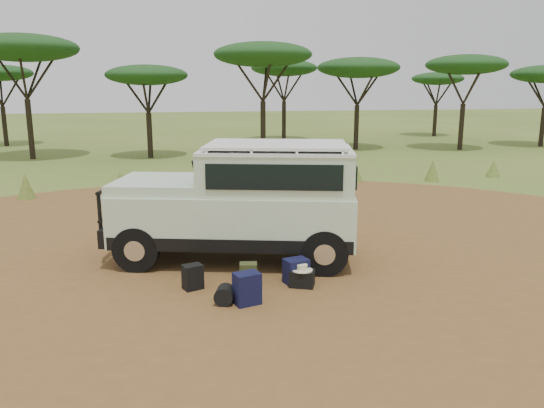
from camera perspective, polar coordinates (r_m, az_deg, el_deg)
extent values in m
plane|color=#4C6524|center=(11.21, -3.26, -6.67)|extent=(140.00, 140.00, 0.00)
cylinder|color=brown|center=(11.21, -3.26, -6.66)|extent=(23.00, 23.00, 0.01)
cone|color=#4C6524|center=(19.55, -24.98, 1.75)|extent=(0.60, 0.60, 0.85)
cone|color=#4C6524|center=(20.00, -16.01, 2.44)|extent=(0.60, 0.60, 0.70)
cone|color=#4C6524|center=(19.60, -7.31, 2.93)|extent=(0.60, 0.60, 0.90)
cone|color=#4C6524|center=(19.70, 1.53, 2.92)|extent=(0.60, 0.60, 0.80)
cone|color=#4C6524|center=(21.26, 8.97, 3.41)|extent=(0.60, 0.60, 0.75)
cone|color=#4C6524|center=(21.98, 16.87, 3.46)|extent=(0.60, 0.60, 0.85)
cone|color=#4C6524|center=(23.91, 22.72, 3.53)|extent=(0.60, 0.60, 0.70)
cylinder|color=black|center=(30.23, -24.57, 7.32)|extent=(0.28, 0.28, 3.06)
ellipsoid|color=#133514|center=(30.21, -25.28, 14.96)|extent=(5.50, 5.50, 1.38)
cylinder|color=black|center=(28.78, -13.02, 7.19)|extent=(0.28, 0.28, 2.34)
ellipsoid|color=#133514|center=(28.68, -13.33, 13.36)|extent=(4.20, 4.20, 1.05)
cylinder|color=black|center=(28.91, -0.97, 8.11)|extent=(0.28, 0.28, 2.93)
ellipsoid|color=#133514|center=(28.87, -1.00, 15.79)|extent=(5.20, 5.20, 1.30)
cylinder|color=black|center=(32.23, 9.06, 8.14)|extent=(0.28, 0.28, 2.61)
ellipsoid|color=#133514|center=(32.16, 9.27, 14.28)|extent=(4.80, 4.80, 1.20)
cylinder|color=black|center=(33.56, 19.69, 7.81)|extent=(0.28, 0.28, 2.70)
ellipsoid|color=#133514|center=(33.50, 20.15, 13.90)|extent=(4.60, 4.60, 1.15)
cylinder|color=black|center=(37.53, 27.08, 7.40)|extent=(0.28, 0.28, 2.43)
cylinder|color=black|center=(37.74, -26.81, 7.48)|extent=(0.28, 0.28, 2.48)
cylinder|color=black|center=(37.06, 1.29, 8.91)|extent=(0.28, 0.28, 2.70)
ellipsoid|color=#133514|center=(37.01, 1.32, 14.43)|extent=(4.50, 4.50, 1.12)
cylinder|color=black|center=(42.40, 17.12, 8.58)|extent=(0.28, 0.28, 2.34)
ellipsoid|color=#133514|center=(42.33, 17.39, 12.75)|extent=(3.80, 3.80, 0.95)
cube|color=beige|center=(11.41, -4.01, -1.13)|extent=(5.39, 3.35, 1.06)
cube|color=black|center=(11.51, -3.98, -3.04)|extent=(5.30, 3.36, 0.27)
cube|color=beige|center=(11.14, 0.51, 3.54)|extent=(3.53, 2.75, 0.84)
cube|color=white|center=(11.08, 0.51, 5.85)|extent=(3.54, 2.79, 0.07)
cube|color=white|center=(11.06, 0.51, 6.42)|extent=(3.27, 2.60, 0.06)
cube|color=beige|center=(11.59, -11.84, 2.09)|extent=(2.31, 2.37, 0.22)
cube|color=black|center=(11.32, -7.28, 3.80)|extent=(0.64, 1.68, 0.59)
cube|color=black|center=(10.14, 0.20, 2.89)|extent=(2.56, 0.76, 0.50)
cube|color=black|center=(12.13, 0.77, 4.48)|extent=(2.56, 0.76, 0.50)
cube|color=black|center=(11.17, 8.63, 3.42)|extent=(0.50, 1.60, 0.46)
cube|color=black|center=(12.09, -16.18, -2.42)|extent=(0.70, 1.99, 0.38)
cylinder|color=black|center=(11.95, -17.04, 1.73)|extent=(0.47, 1.41, 0.08)
cylinder|color=black|center=(12.07, -16.86, -1.02)|extent=(0.47, 1.41, 0.08)
cylinder|color=silver|center=(11.71, -17.60, 0.38)|extent=(0.14, 0.26, 0.25)
cylinder|color=silver|center=(12.29, -16.57, 0.99)|extent=(0.14, 0.26, 0.25)
cube|color=white|center=(12.09, -16.61, -1.79)|extent=(0.17, 0.46, 0.13)
cylinder|color=black|center=(12.27, -6.01, 3.91)|extent=(0.11, 0.11, 0.92)
cylinder|color=black|center=(11.12, -14.34, -4.69)|extent=(0.99, 0.56, 0.94)
cylinder|color=black|center=(12.77, -11.91, -2.34)|extent=(0.99, 0.56, 0.94)
cylinder|color=black|center=(10.60, 5.64, -5.21)|extent=(0.99, 0.56, 0.94)
cylinder|color=black|center=(12.32, 5.36, -2.67)|extent=(0.99, 0.56, 0.94)
cylinder|color=brown|center=(12.17, -14.26, -2.22)|extent=(0.16, 0.35, 1.33)
cube|color=black|center=(10.00, -8.52, -7.77)|extent=(0.41, 0.36, 0.47)
cube|color=#101334|center=(9.24, -2.70, -9.08)|extent=(0.50, 0.41, 0.57)
cube|color=#3A401D|center=(10.05, -2.55, -7.61)|extent=(0.36, 0.29, 0.45)
cube|color=#101334|center=(10.18, 2.61, -7.24)|extent=(0.50, 0.43, 0.49)
cube|color=black|center=(10.06, 3.25, -8.00)|extent=(0.54, 0.48, 0.32)
cylinder|color=black|center=(9.32, -5.12, -9.72)|extent=(0.41, 0.41, 0.33)
cylinder|color=beige|center=(10.00, 3.26, -7.09)|extent=(0.39, 0.39, 0.02)
cylinder|color=beige|center=(9.98, 3.26, -6.78)|extent=(0.20, 0.20, 0.10)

